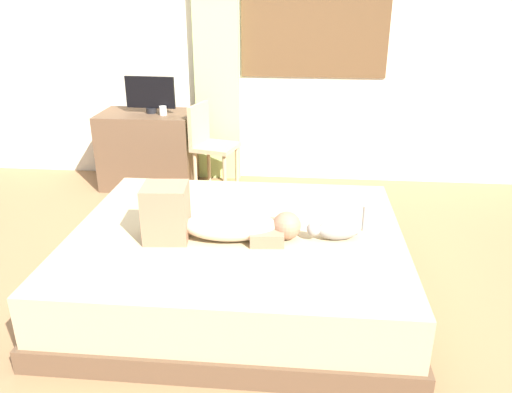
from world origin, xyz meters
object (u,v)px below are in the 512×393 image
object	(u,v)px
tv_monitor	(150,94)
cup	(163,111)
cat	(336,229)
chair_by_desk	(209,141)
bed	(238,262)
desk	(149,149)
person_lying	(214,221)

from	to	relation	value
tv_monitor	cup	bearing A→B (deg)	-28.87
cat	chair_by_desk	distance (m)	2.13
bed	desk	distance (m)	2.21
person_lying	bed	bearing A→B (deg)	45.01
cat	tv_monitor	world-z (taller)	tv_monitor
chair_by_desk	bed	bearing A→B (deg)	-74.13
cup	chair_by_desk	xyz separation A→B (m)	(0.44, -0.06, -0.27)
tv_monitor	cat	bearing A→B (deg)	-49.27
tv_monitor	chair_by_desk	xyz separation A→B (m)	(0.58, -0.13, -0.41)
bed	person_lying	distance (m)	0.38
desk	chair_by_desk	distance (m)	0.66
desk	cat	bearing A→B (deg)	-48.27
cat	tv_monitor	distance (m)	2.61
bed	chair_by_desk	size ratio (longest dim) A/B	2.45
person_lying	cup	xyz separation A→B (m)	(-0.82, 1.94, 0.22)
bed	person_lying	size ratio (longest dim) A/B	2.24
person_lying	desk	size ratio (longest dim) A/B	1.05
desk	chair_by_desk	world-z (taller)	chair_by_desk
cup	chair_by_desk	world-z (taller)	chair_by_desk
person_lying	cat	world-z (taller)	person_lying
cup	person_lying	bearing A→B (deg)	-67.12
tv_monitor	desk	bearing A→B (deg)	180.00
cat	cup	distance (m)	2.45
person_lying	tv_monitor	xyz separation A→B (m)	(-0.95, 2.01, 0.36)
tv_monitor	chair_by_desk	world-z (taller)	tv_monitor
bed	person_lying	bearing A→B (deg)	-134.99
cat	chair_by_desk	world-z (taller)	chair_by_desk
bed	chair_by_desk	distance (m)	1.85
cup	tv_monitor	bearing A→B (deg)	151.13
bed	desk	xyz separation A→B (m)	(-1.14, 1.89, 0.15)
cat	desk	size ratio (longest dim) A/B	0.39
chair_by_desk	person_lying	bearing A→B (deg)	-78.69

